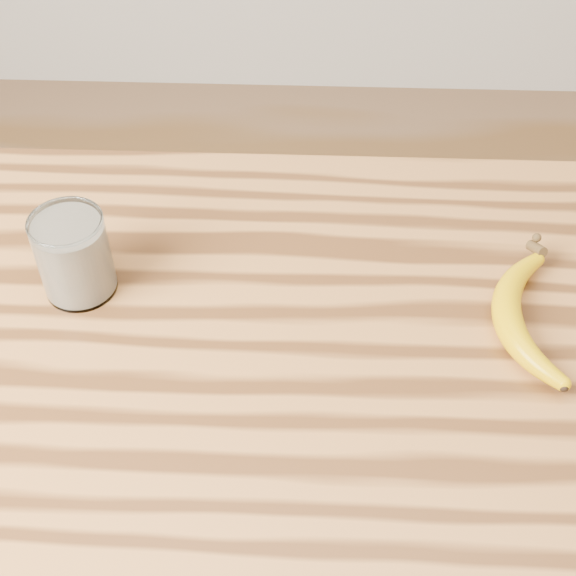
{
  "coord_description": "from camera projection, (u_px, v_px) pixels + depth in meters",
  "views": [
    {
      "loc": [
        -0.06,
        -0.52,
        1.6
      ],
      "look_at": [
        -0.09,
        0.11,
        0.93
      ],
      "focal_mm": 50.0,
      "sensor_mm": 36.0,
      "label": 1
    }
  ],
  "objects": [
    {
      "name": "table",
      "position": [
        357.0,
        448.0,
        0.96
      ],
      "size": [
        1.2,
        0.8,
        0.9
      ],
      "color": "#AA6C34",
      "rests_on": "ground"
    },
    {
      "name": "banana",
      "position": [
        506.0,
        315.0,
        0.91
      ],
      "size": [
        0.11,
        0.28,
        0.03
      ],
      "primitive_type": null,
      "rotation": [
        0.0,
        0.0,
        -0.03
      ],
      "color": "#DFAB00",
      "rests_on": "table"
    },
    {
      "name": "smoothie_glass",
      "position": [
        74.0,
        256.0,
        0.93
      ],
      "size": [
        0.09,
        0.09,
        0.11
      ],
      "color": "white",
      "rests_on": "table"
    }
  ]
}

